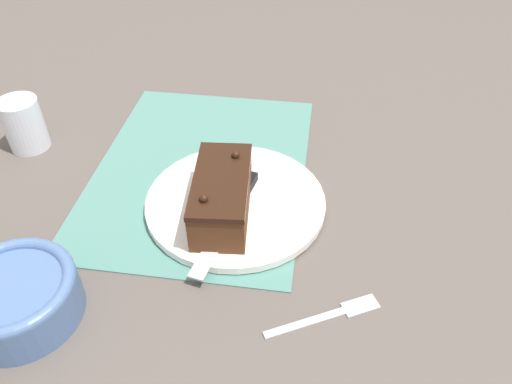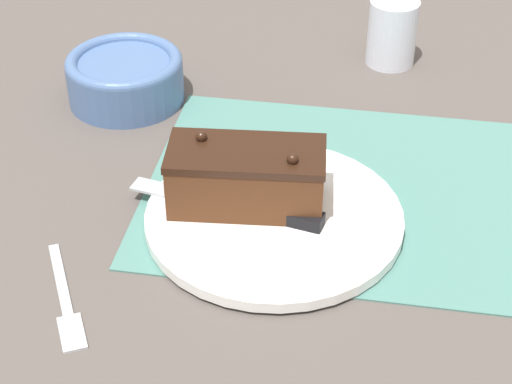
% 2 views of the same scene
% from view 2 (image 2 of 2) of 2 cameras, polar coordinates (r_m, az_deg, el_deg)
% --- Properties ---
extents(ground_plane, '(3.00, 3.00, 0.00)m').
position_cam_2_polar(ground_plane, '(0.95, 6.73, 0.00)').
color(ground_plane, '#544C47').
extents(placemat_woven, '(0.46, 0.34, 0.00)m').
position_cam_2_polar(placemat_woven, '(0.95, 6.74, 0.10)').
color(placemat_woven, slate).
rests_on(placemat_woven, ground_plane).
extents(cake_plate, '(0.27, 0.27, 0.01)m').
position_cam_2_polar(cake_plate, '(0.89, 1.21, -1.72)').
color(cake_plate, white).
rests_on(cake_plate, placemat_woven).
extents(chocolate_cake, '(0.17, 0.09, 0.08)m').
position_cam_2_polar(chocolate_cake, '(0.88, -0.65, 1.02)').
color(chocolate_cake, '#512D19').
rests_on(chocolate_cake, cake_plate).
extents(serving_knife, '(0.21, 0.06, 0.01)m').
position_cam_2_polar(serving_knife, '(0.88, 0.12, -1.19)').
color(serving_knife, black).
rests_on(serving_knife, cake_plate).
extents(drinking_glass, '(0.07, 0.07, 0.09)m').
position_cam_2_polar(drinking_glass, '(1.19, 9.07, 10.47)').
color(drinking_glass, white).
rests_on(drinking_glass, ground_plane).
extents(small_bowl, '(0.15, 0.15, 0.06)m').
position_cam_2_polar(small_bowl, '(1.10, -8.71, 7.61)').
color(small_bowl, '#4C6B9E').
rests_on(small_bowl, ground_plane).
extents(dessert_fork, '(0.08, 0.14, 0.01)m').
position_cam_2_polar(dessert_fork, '(0.82, -12.57, -7.25)').
color(dessert_fork, '#B7BABF').
rests_on(dessert_fork, ground_plane).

